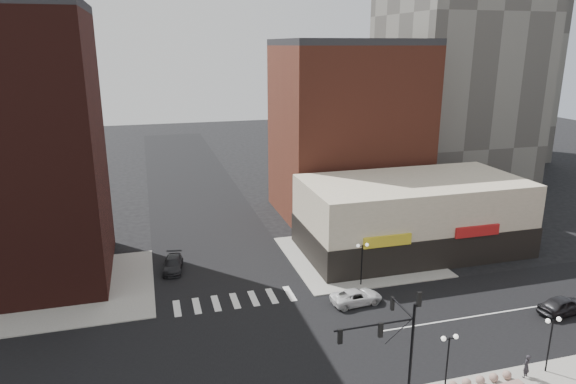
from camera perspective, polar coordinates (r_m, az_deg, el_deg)
name	(u,v)px	position (r m, az deg, el deg)	size (l,w,h in m)	color
ground	(256,351)	(40.25, -3.63, -17.27)	(240.00, 240.00, 0.00)	black
road_ew	(256,351)	(40.24, -3.63, -17.25)	(200.00, 14.00, 0.02)	black
road_ns	(256,351)	(40.24, -3.63, -17.25)	(14.00, 200.00, 0.02)	black
sidewalk_nw	(71,289)	(52.89, -22.96, -9.93)	(15.00, 15.00, 0.12)	gray
sidewalk_ne	(358,256)	(56.48, 7.78, -7.06)	(15.00, 15.00, 0.12)	gray
building_nw	(8,153)	(53.76, -28.67, 3.80)	(16.00, 15.00, 25.00)	#331410
building_ne_midrise	(348,132)	(68.47, 6.63, 6.63)	(18.00, 15.00, 22.00)	brown
building_ne_row	(412,221)	(58.51, 13.57, -3.14)	(24.20, 12.20, 8.00)	beige
traffic_signal	(396,333)	(33.48, 11.88, -15.10)	(5.59, 3.09, 7.77)	black
street_lamp_se_a	(449,349)	(35.94, 17.41, -16.30)	(1.22, 0.32, 4.16)	black
street_lamp_se_b	(552,331)	(40.49, 27.25, -13.55)	(1.22, 0.32, 4.16)	black
street_lamp_ne	(362,253)	(48.82, 8.24, -6.77)	(1.22, 0.32, 4.16)	black
bollard_row	(467,383)	(38.33, 19.24, -19.38)	(6.91, 0.61, 0.61)	#8D6E61
white_suv	(356,297)	(46.65, 7.61, -11.47)	(2.14, 4.64, 1.29)	silver
dark_sedan_east	(563,305)	(50.39, 28.27, -11.02)	(1.86, 4.63, 1.58)	black
dark_sedan_north	(173,264)	(53.79, -12.66, -7.83)	(1.86, 4.57, 1.33)	black
pedestrian	(526,366)	(40.39, 24.96, -17.14)	(0.62, 0.41, 1.71)	#242126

